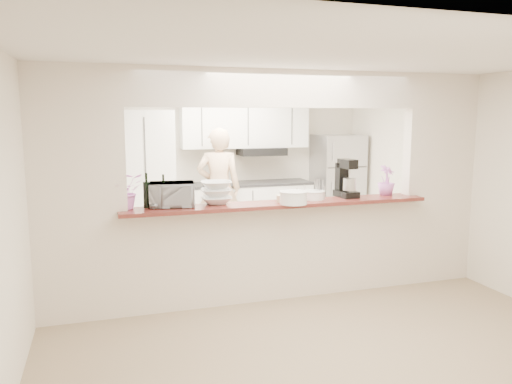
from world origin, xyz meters
name	(u,v)px	position (x,y,z in m)	size (l,w,h in m)	color
floor	(278,297)	(0.00, 0.00, 0.00)	(6.00, 6.00, 0.00)	#9C8A69
tile_overlay	(240,259)	(0.00, 1.55, 0.01)	(5.00, 2.90, 0.01)	beige
partition	(279,166)	(0.00, 0.00, 1.48)	(5.00, 0.15, 2.50)	silver
bar_counter	(278,247)	(0.00, 0.00, 0.58)	(3.40, 0.38, 1.09)	silver
kitchen_cabinets	(209,182)	(-0.19, 2.72, 0.97)	(3.15, 0.62, 2.25)	white
refrigerator	(337,184)	(2.05, 2.65, 0.85)	(0.75, 0.70, 1.70)	#AFAFB4
flower_left	(126,191)	(-1.60, 0.05, 1.27)	(0.32, 0.28, 0.36)	#DD75D4
wine_bottle_a	(164,194)	(-1.23, 0.07, 1.22)	(0.07, 0.07, 0.33)	black
wine_bottle_b	(147,194)	(-1.40, 0.07, 1.23)	(0.07, 0.07, 0.36)	black
toaster_oven	(172,195)	(-1.15, 0.04, 1.22)	(0.45, 0.31, 0.25)	#B6B7BB
serving_bowls	(216,193)	(-0.68, 0.05, 1.21)	(0.33, 0.33, 0.24)	white
plate_stack_a	(293,198)	(0.10, -0.19, 1.16)	(0.30, 0.30, 0.14)	white
plate_stack_b	(313,195)	(0.42, 0.03, 1.14)	(0.27, 0.27, 0.09)	white
red_bowl	(296,198)	(0.20, -0.03, 1.13)	(0.16, 0.16, 0.07)	maroon
tan_bowl	(284,198)	(0.05, -0.03, 1.13)	(0.16, 0.16, 0.07)	beige
utensil_caddy	(314,191)	(0.45, 0.05, 1.18)	(0.27, 0.20, 0.22)	silver
stand_mixer	(346,180)	(0.85, 0.06, 1.29)	(0.21, 0.31, 0.44)	black
flower_right	(386,180)	(1.37, 0.05, 1.27)	(0.20, 0.20, 0.35)	#D974D1
person	(219,189)	(-0.12, 2.30, 0.92)	(0.67, 0.44, 1.83)	beige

